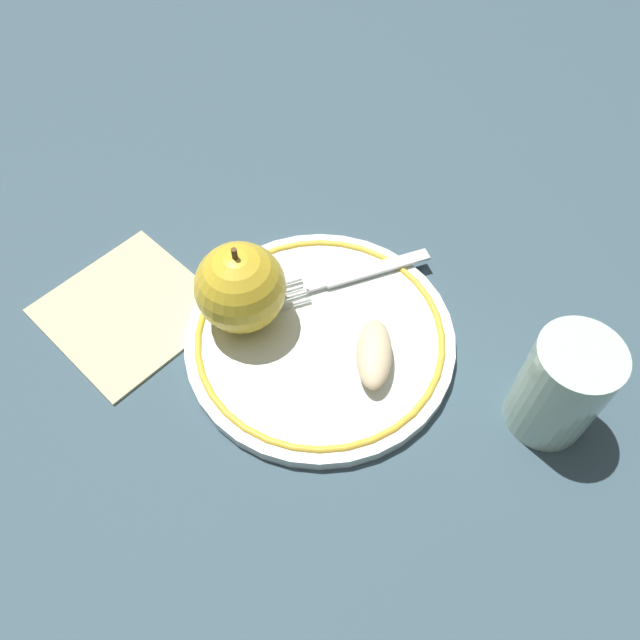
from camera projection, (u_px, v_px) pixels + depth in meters
name	position (u px, v px, depth m)	size (l,w,h in m)	color
ground_plane	(321.00, 351.00, 0.53)	(2.00, 2.00, 0.00)	#38505C
plate	(320.00, 338.00, 0.53)	(0.23, 0.23, 0.02)	white
apple_red_whole	(240.00, 287.00, 0.51)	(0.08, 0.08, 0.08)	gold
apple_slice_front	(374.00, 354.00, 0.50)	(0.07, 0.03, 0.02)	beige
fork	(340.00, 279.00, 0.56)	(0.17, 0.09, 0.00)	silver
drinking_glass	(561.00, 387.00, 0.46)	(0.06, 0.06, 0.10)	silver
napkin_folded	(128.00, 309.00, 0.56)	(0.13, 0.14, 0.01)	beige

